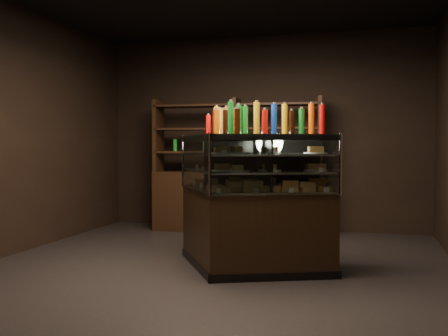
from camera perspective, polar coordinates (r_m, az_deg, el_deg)
The scene contains 7 objects.
ground at distance 5.55m, azimuth -0.58°, elevation -10.94°, with size 5.00×5.00×0.00m, color black.
room_shell at distance 5.43m, azimuth -0.59°, elevation 9.39°, with size 5.02×5.02×3.01m.
display_case at distance 5.24m, azimuth 2.48°, elevation -6.44°, with size 1.86×1.45×1.42m.
food_display at distance 5.17m, azimuth 2.45°, elevation -0.25°, with size 1.52×1.10×0.44m.
bottles_top at distance 5.18m, azimuth 2.51°, elevation 5.37°, with size 1.35×0.96×0.30m.
potted_conifer at distance 6.62m, azimuth 8.53°, elevation -4.63°, with size 0.39×0.39×0.82m.
back_shelving at distance 7.49m, azimuth 1.40°, elevation -2.76°, with size 2.54×0.53×2.00m.
Camera 1 is at (1.49, -5.19, 1.29)m, focal length 40.00 mm.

